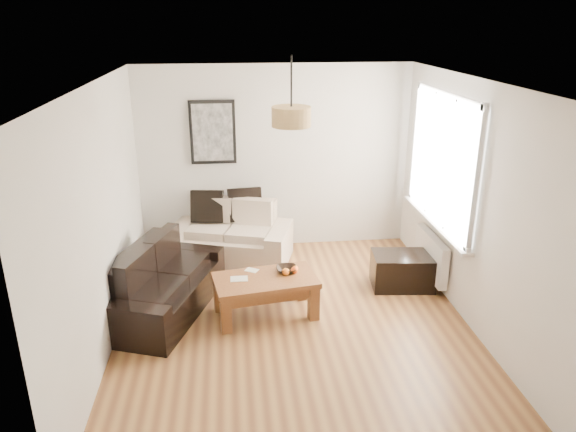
{
  "coord_description": "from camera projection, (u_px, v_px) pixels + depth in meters",
  "views": [
    {
      "loc": [
        -0.63,
        -5.09,
        3.18
      ],
      "look_at": [
        0.0,
        0.6,
        1.05
      ],
      "focal_mm": 33.59,
      "sensor_mm": 36.0,
      "label": 1
    }
  ],
  "objects": [
    {
      "name": "orange_a",
      "position": [
        295.0,
        270.0,
        6.05
      ],
      "size": [
        0.09,
        0.09,
        0.08
      ],
      "primitive_type": "sphere",
      "rotation": [
        0.0,
        0.0,
        -0.11
      ],
      "color": "#EC5413",
      "rests_on": "fruit_bowl"
    },
    {
      "name": "poster",
      "position": [
        213.0,
        132.0,
        7.31
      ],
      "size": [
        0.62,
        0.04,
        0.87
      ],
      "primitive_type": null,
      "color": "black",
      "rests_on": "wall_back"
    },
    {
      "name": "wall_right",
      "position": [
        474.0,
        207.0,
        5.66
      ],
      "size": [
        0.04,
        4.5,
        2.6
      ],
      "primitive_type": null,
      "color": "silver",
      "rests_on": "floor"
    },
    {
      "name": "fruit_bowl",
      "position": [
        287.0,
        269.0,
        6.09
      ],
      "size": [
        0.24,
        0.24,
        0.06
      ],
      "primitive_type": "imported",
      "rotation": [
        0.0,
        0.0,
        -0.02
      ],
      "color": "black",
      "rests_on": "coffee_table"
    },
    {
      "name": "ottoman",
      "position": [
        403.0,
        271.0,
        6.68
      ],
      "size": [
        0.8,
        0.56,
        0.43
      ],
      "primitive_type": "cube",
      "rotation": [
        0.0,
        0.0,
        -0.11
      ],
      "color": "black",
      "rests_on": "floor"
    },
    {
      "name": "sofa_leather",
      "position": [
        163.0,
        281.0,
        6.07
      ],
      "size": [
        1.36,
        1.9,
        0.74
      ],
      "primitive_type": null,
      "rotation": [
        0.0,
        0.0,
        1.23
      ],
      "color": "black",
      "rests_on": "floor"
    },
    {
      "name": "window_bay",
      "position": [
        444.0,
        160.0,
        6.3
      ],
      "size": [
        0.14,
        1.9,
        1.6
      ],
      "primitive_type": null,
      "color": "white",
      "rests_on": "wall_right"
    },
    {
      "name": "wall_front",
      "position": [
        338.0,
        336.0,
        3.37
      ],
      "size": [
        3.8,
        0.04,
        2.6
      ],
      "primitive_type": null,
      "color": "silver",
      "rests_on": "floor"
    },
    {
      "name": "cushion_right",
      "position": [
        245.0,
        204.0,
        7.45
      ],
      "size": [
        0.47,
        0.19,
        0.46
      ],
      "primitive_type": "cube",
      "rotation": [
        0.0,
        0.0,
        0.12
      ],
      "color": "black",
      "rests_on": "loveseat_cream"
    },
    {
      "name": "cushion_left",
      "position": [
        207.0,
        206.0,
        7.4
      ],
      "size": [
        0.46,
        0.2,
        0.44
      ],
      "primitive_type": "cube",
      "rotation": [
        0.0,
        0.0,
        -0.14
      ],
      "color": "black",
      "rests_on": "loveseat_cream"
    },
    {
      "name": "papers",
      "position": [
        239.0,
        279.0,
        5.93
      ],
      "size": [
        0.19,
        0.13,
        0.01
      ],
      "primitive_type": "cube",
      "rotation": [
        0.0,
        0.0,
        -0.01
      ],
      "color": "silver",
      "rests_on": "coffee_table"
    },
    {
      "name": "pendant_shade",
      "position": [
        291.0,
        117.0,
        5.42
      ],
      "size": [
        0.4,
        0.4,
        0.2
      ],
      "primitive_type": "cylinder",
      "color": "tan",
      "rests_on": "ceiling"
    },
    {
      "name": "loveseat_cream",
      "position": [
        231.0,
        233.0,
        7.37
      ],
      "size": [
        1.77,
        1.29,
        0.79
      ],
      "primitive_type": null,
      "rotation": [
        0.0,
        0.0,
        -0.29
      ],
      "color": "beige",
      "rests_on": "floor"
    },
    {
      "name": "wall_back",
      "position": [
        275.0,
        159.0,
        7.56
      ],
      "size": [
        3.8,
        0.04,
        2.6
      ],
      "primitive_type": null,
      "color": "silver",
      "rests_on": "floor"
    },
    {
      "name": "radiator",
      "position": [
        431.0,
        255.0,
        6.72
      ],
      "size": [
        0.1,
        0.9,
        0.52
      ],
      "primitive_type": "cube",
      "color": "white",
      "rests_on": "wall_right"
    },
    {
      "name": "orange_b",
      "position": [
        296.0,
        268.0,
        6.09
      ],
      "size": [
        0.07,
        0.07,
        0.06
      ],
      "primitive_type": "sphere",
      "rotation": [
        0.0,
        0.0,
        0.09
      ],
      "color": "orange",
      "rests_on": "fruit_bowl"
    },
    {
      "name": "wall_left",
      "position": [
        102.0,
        221.0,
        5.27
      ],
      "size": [
        0.04,
        4.5,
        2.6
      ],
      "primitive_type": null,
      "color": "silver",
      "rests_on": "floor"
    },
    {
      "name": "ceiling",
      "position": [
        295.0,
        82.0,
        5.01
      ],
      "size": [
        3.8,
        4.5,
        0.0
      ],
      "primitive_type": null,
      "color": "white",
      "rests_on": "floor"
    },
    {
      "name": "orange_c",
      "position": [
        286.0,
        272.0,
        6.01
      ],
      "size": [
        0.1,
        0.1,
        0.08
      ],
      "primitive_type": "sphere",
      "rotation": [
        0.0,
        0.0,
        -0.33
      ],
      "color": "orange",
      "rests_on": "fruit_bowl"
    },
    {
      "name": "coffee_table",
      "position": [
        266.0,
        296.0,
        6.04
      ],
      "size": [
        1.21,
        0.79,
        0.46
      ],
      "primitive_type": null,
      "rotation": [
        0.0,
        0.0,
        0.16
      ],
      "color": "brown",
      "rests_on": "floor"
    },
    {
      "name": "floor",
      "position": [
        294.0,
        324.0,
        5.92
      ],
      "size": [
        4.5,
        4.5,
        0.0
      ],
      "primitive_type": "plane",
      "color": "brown",
      "rests_on": "ground"
    }
  ]
}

